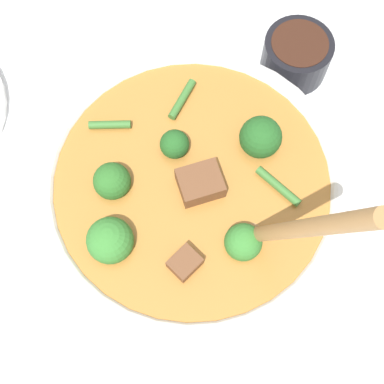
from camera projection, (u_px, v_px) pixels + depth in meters
ground_plane at (192, 212)px, 0.52m from camera, size 4.00×4.00×0.00m
stew_bowl at (192, 194)px, 0.48m from camera, size 0.27×0.27×0.25m
condiment_bowl at (297, 55)px, 0.56m from camera, size 0.07×0.07×0.05m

